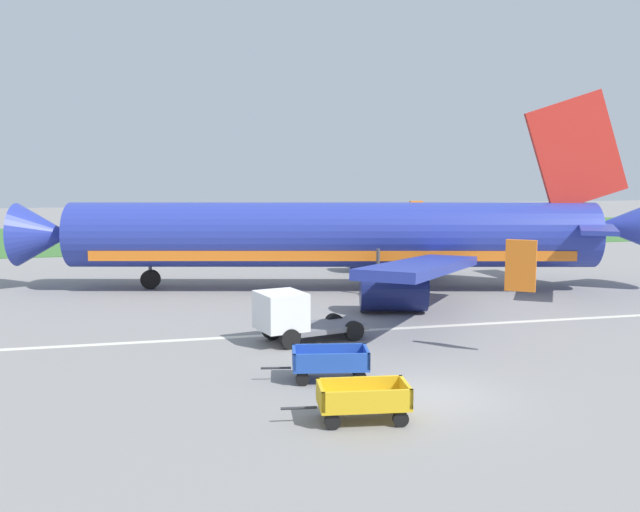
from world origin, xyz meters
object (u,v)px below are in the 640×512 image
at_px(service_truck_beside_carts, 292,316).
at_px(airplane, 350,236).
at_px(baggage_cart_nearest, 363,400).
at_px(baggage_cart_second_in_row, 330,362).

bearing_deg(service_truck_beside_carts, airplane, 64.24).
bearing_deg(airplane, baggage_cart_nearest, -104.56).
bearing_deg(baggage_cart_second_in_row, service_truck_beside_carts, 92.75).
height_order(baggage_cart_nearest, baggage_cart_second_in_row, same).
distance_m(airplane, baggage_cart_second_in_row, 18.04).
relative_size(airplane, baggage_cart_second_in_row, 10.29).
xyz_separation_m(airplane, baggage_cart_second_in_row, (-5.41, -17.03, -2.45)).
distance_m(airplane, baggage_cart_nearest, 21.79).
relative_size(airplane, service_truck_beside_carts, 7.92).
xyz_separation_m(baggage_cart_nearest, service_truck_beside_carts, (-0.22, 9.22, 0.50)).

